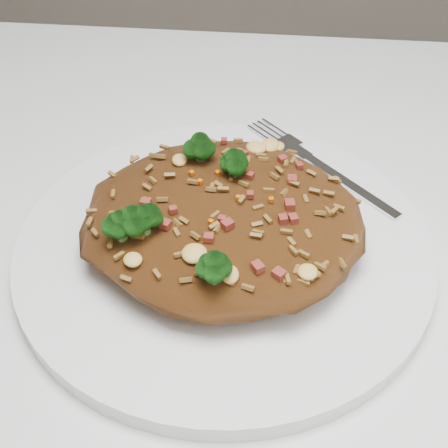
{
  "coord_description": "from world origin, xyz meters",
  "views": [
    {
      "loc": [
        0.0,
        -0.28,
        1.07
      ],
      "look_at": [
        -0.03,
        0.04,
        0.78
      ],
      "focal_mm": 50.0,
      "sensor_mm": 36.0,
      "label": 1
    }
  ],
  "objects": [
    {
      "name": "plate",
      "position": [
        -0.03,
        0.04,
        0.76
      ],
      "size": [
        0.3,
        0.3,
        0.01
      ],
      "primitive_type": "cylinder",
      "color": "white",
      "rests_on": "dining_table"
    },
    {
      "name": "fork",
      "position": [
        0.04,
        0.13,
        0.77
      ],
      "size": [
        0.12,
        0.13,
        0.0
      ],
      "rotation": [
        0.0,
        0.0,
        -0.79
      ],
      "color": "silver",
      "rests_on": "plate"
    },
    {
      "name": "fried_rice",
      "position": [
        -0.03,
        0.04,
        0.79
      ],
      "size": [
        0.2,
        0.18,
        0.06
      ],
      "color": "brown",
      "rests_on": "plate"
    },
    {
      "name": "dining_table",
      "position": [
        0.0,
        0.0,
        0.66
      ],
      "size": [
        1.2,
        0.8,
        0.75
      ],
      "color": "silver",
      "rests_on": "ground"
    }
  ]
}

